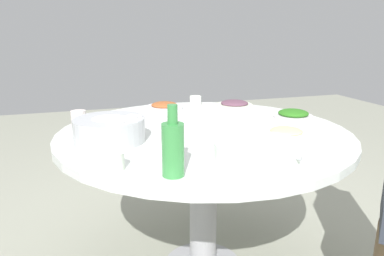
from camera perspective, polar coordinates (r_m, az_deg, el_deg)
round_dining_table at (r=1.66m, az=1.85°, el=-4.10°), size 1.29×1.29×0.72m
rice_bowl at (r=1.48m, az=-12.81°, el=-0.20°), size 0.28×0.28×0.10m
soup_bowl at (r=1.23m, az=10.39°, el=-3.98°), size 0.30×0.31×0.07m
dish_stirfry at (r=2.04m, az=-4.36°, el=3.41°), size 0.20×0.20×0.04m
dish_eggplant at (r=2.10m, az=6.67°, el=3.67°), size 0.21×0.21×0.04m
dish_noodles at (r=1.58m, az=14.59°, el=-0.71°), size 0.21×0.21×0.03m
dish_greens at (r=1.90m, az=15.61°, el=2.03°), size 0.19×0.19×0.05m
green_bottle at (r=1.10m, az=-3.00°, el=-3.11°), size 0.07×0.07×0.22m
tea_cup_near at (r=1.19m, az=-12.06°, el=-5.07°), size 0.06×0.06×0.06m
tea_cup_far at (r=1.77m, az=-17.37°, el=1.48°), size 0.07×0.07×0.07m
tea_cup_side at (r=2.15m, az=0.55°, el=4.33°), size 0.07×0.07×0.05m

